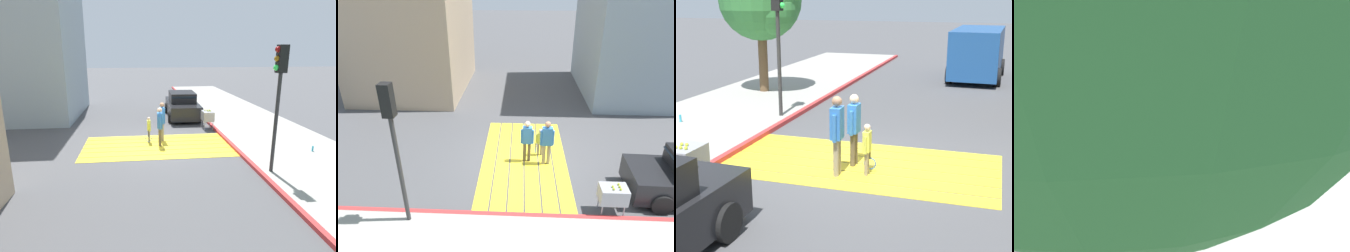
% 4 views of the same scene
% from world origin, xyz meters
% --- Properties ---
extents(ground_plane, '(120.00, 120.00, 0.00)m').
position_xyz_m(ground_plane, '(0.00, 0.00, 0.00)').
color(ground_plane, '#4C4C4F').
extents(crosswalk_stripes, '(6.40, 3.25, 0.01)m').
position_xyz_m(crosswalk_stripes, '(0.00, 0.00, 0.01)').
color(crosswalk_stripes, yellow).
rests_on(crosswalk_stripes, ground).
extents(sidewalk_west, '(4.80, 40.00, 0.12)m').
position_xyz_m(sidewalk_west, '(-5.60, 0.00, 0.06)').
color(sidewalk_west, '#9E9B93').
rests_on(sidewalk_west, ground).
extents(curb_painted, '(0.16, 40.00, 0.13)m').
position_xyz_m(curb_painted, '(-3.25, 0.00, 0.07)').
color(curb_painted, '#BC3333').
rests_on(curb_painted, ground).
extents(building_far_south, '(8.00, 7.04, 10.33)m').
position_xyz_m(building_far_south, '(8.50, -7.07, 5.16)').
color(building_far_south, '#8C9EA8').
rests_on(building_far_south, ground).
extents(car_parked_near_curb, '(2.09, 4.36, 1.57)m').
position_xyz_m(car_parked_near_curb, '(-2.00, -5.51, 0.73)').
color(car_parked_near_curb, black).
rests_on(car_parked_near_curb, ground).
extents(traffic_light_corner, '(0.39, 0.28, 4.24)m').
position_xyz_m(traffic_light_corner, '(-3.58, 3.36, 3.04)').
color(traffic_light_corner, '#2D2D2D').
rests_on(traffic_light_corner, ground).
extents(tennis_ball_cart, '(0.56, 0.80, 1.02)m').
position_xyz_m(tennis_ball_cart, '(-2.90, -2.60, 0.70)').
color(tennis_ball_cart, '#99999E').
rests_on(tennis_ball_cart, ground).
extents(water_bottle, '(0.07, 0.07, 0.22)m').
position_xyz_m(water_bottle, '(-6.18, 1.68, 0.23)').
color(water_bottle, '#33A5BF').
rests_on(water_bottle, sidewalk_west).
extents(pedestrian_adult_lead, '(0.24, 0.52, 1.79)m').
position_xyz_m(pedestrian_adult_lead, '(-0.30, -0.82, 1.04)').
color(pedestrian_adult_lead, gray).
rests_on(pedestrian_adult_lead, ground).
extents(pedestrian_adult_trailing, '(0.23, 0.50, 1.70)m').
position_xyz_m(pedestrian_adult_trailing, '(-0.13, -0.09, 0.99)').
color(pedestrian_adult_trailing, brown).
rests_on(pedestrian_adult_trailing, ground).
extents(pedestrian_child_with_racket, '(0.28, 0.37, 1.18)m').
position_xyz_m(pedestrian_child_with_racket, '(0.33, -0.61, 0.65)').
color(pedestrian_child_with_racket, gray).
rests_on(pedestrian_child_with_racket, ground).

